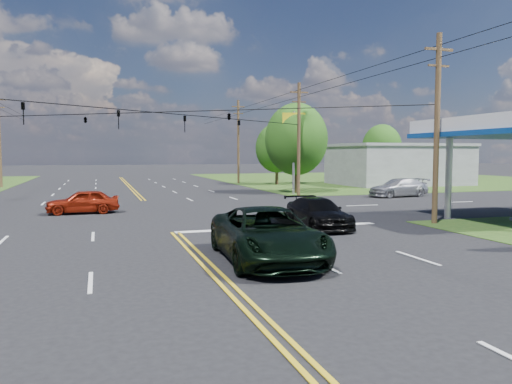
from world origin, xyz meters
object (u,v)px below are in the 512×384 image
object	(u,v)px
pole_se	(437,126)
retail_ne	(398,166)
tree_right_b	(277,148)
pole_ne	(299,138)
tree_far_r	(382,147)
pickup_dkgreen	(267,235)
suv_black	(318,213)
pole_right_far	(238,140)
tree_right_a	(296,139)

from	to	relation	value
pole_se	retail_ne	bearing A→B (deg)	59.62
retail_ne	tree_right_b	distance (m)	14.22
retail_ne	pole_ne	xyz separation A→B (m)	(-17.00, -11.00, 2.72)
retail_ne	tree_far_r	world-z (taller)	tree_far_r
pole_se	pickup_dkgreen	world-z (taller)	pole_se
pickup_dkgreen	suv_black	xyz separation A→B (m)	(4.73, 6.30, -0.17)
retail_ne	pickup_dkgreen	world-z (taller)	retail_ne
pole_se	pole_right_far	xyz separation A→B (m)	(0.00, 37.00, 0.25)
pole_se	suv_black	distance (m)	7.54
tree_right_b	tree_far_r	size ratio (longest dim) A/B	0.93
tree_right_b	pickup_dkgreen	xyz separation A→B (m)	(-14.46, -38.80, -3.34)
pole_right_far	suv_black	bearing A→B (deg)	-99.70
tree_right_b	tree_far_r	world-z (taller)	tree_far_r
tree_right_a	tree_right_b	distance (m)	12.27
tree_right_a	pickup_dkgreen	world-z (taller)	tree_right_a
retail_ne	tree_right_a	xyz separation A→B (m)	(-16.00, -8.00, 2.67)
pole_se	pickup_dkgreen	xyz separation A→B (m)	(-10.96, -5.80, -4.04)
suv_black	retail_ne	bearing A→B (deg)	51.50
pole_se	pickup_dkgreen	size ratio (longest dim) A/B	1.50
pickup_dkgreen	tree_right_a	bearing A→B (deg)	69.35
pole_se	pole_ne	size ratio (longest dim) A/B	1.00
retail_ne	pole_se	size ratio (longest dim) A/B	1.47
tree_right_b	suv_black	xyz separation A→B (m)	(-9.74, -32.50, -3.50)
pole_ne	tree_right_a	size ratio (longest dim) A/B	1.16
pole_right_far	suv_black	xyz separation A→B (m)	(-6.24, -36.50, -4.45)
retail_ne	pole_se	xyz separation A→B (m)	(-17.00, -29.00, 2.72)
pole_se	pickup_dkgreen	distance (m)	13.04
pole_right_far	tree_right_b	size ratio (longest dim) A/B	1.41
tree_right_b	retail_ne	bearing A→B (deg)	-16.50
tree_right_b	suv_black	size ratio (longest dim) A/B	1.44
pole_se	pickup_dkgreen	bearing A→B (deg)	-152.10
retail_ne	pole_ne	size ratio (longest dim) A/B	1.47
pole_ne	tree_right_b	bearing A→B (deg)	76.87
retail_ne	pole_right_far	size ratio (longest dim) A/B	1.40
pole_ne	tree_right_a	xyz separation A→B (m)	(1.00, 3.00, -0.05)
pickup_dkgreen	pole_se	bearing A→B (deg)	31.30
retail_ne	pole_right_far	world-z (taller)	pole_right_far
suv_black	tree_far_r	bearing A→B (deg)	55.41
tree_right_b	pickup_dkgreen	distance (m)	41.55
tree_right_a	tree_right_b	size ratio (longest dim) A/B	1.15
pickup_dkgreen	suv_black	size ratio (longest dim) A/B	1.29
tree_right_a	tree_far_r	bearing A→B (deg)	41.99
pole_se	pole_right_far	distance (m)	37.00
pole_ne	pole_right_far	bearing A→B (deg)	90.00
tree_right_b	pole_se	bearing A→B (deg)	-96.05
tree_far_r	pole_right_far	bearing A→B (deg)	-174.56
retail_ne	pickup_dkgreen	distance (m)	44.67
pole_se	tree_right_a	size ratio (longest dim) A/B	1.16
tree_far_r	pickup_dkgreen	world-z (taller)	tree_far_r
tree_right_a	suv_black	size ratio (longest dim) A/B	1.66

